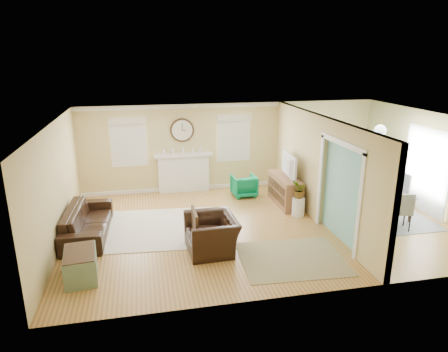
{
  "coord_description": "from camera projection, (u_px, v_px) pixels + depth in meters",
  "views": [
    {
      "loc": [
        -2.64,
        -8.58,
        3.97
      ],
      "look_at": [
        -0.8,
        0.3,
        1.2
      ],
      "focal_mm": 32.0,
      "sensor_mm": 36.0,
      "label": 1
    }
  ],
  "objects": [
    {
      "name": "window_left",
      "position": [
        128.0,
        139.0,
        11.39
      ],
      "size": [
        1.05,
        0.13,
        1.42
      ],
      "color": "white",
      "rests_on": "wall_back"
    },
    {
      "name": "french_doors",
      "position": [
        426.0,
        171.0,
        10.25
      ],
      "size": [
        0.06,
        1.7,
        2.2
      ],
      "color": "white",
      "rests_on": "ground"
    },
    {
      "name": "window_right",
      "position": [
        234.0,
        135.0,
        12.0
      ],
      "size": [
        1.05,
        0.13,
        1.42
      ],
      "color": "white",
      "rests_on": "wall_back"
    },
    {
      "name": "dining_table",
      "position": [
        375.0,
        201.0,
        10.35
      ],
      "size": [
        1.3,
        1.94,
        0.63
      ],
      "primitive_type": "imported",
      "rotation": [
        0.0,
        0.0,
        1.75
      ],
      "color": "#432D1C",
      "rests_on": "floor"
    },
    {
      "name": "credenza",
      "position": [
        285.0,
        190.0,
        10.94
      ],
      "size": [
        0.51,
        1.5,
        0.8
      ],
      "color": "#8B603C",
      "rests_on": "floor"
    },
    {
      "name": "eames_chair",
      "position": [
        212.0,
        234.0,
        8.33
      ],
      "size": [
        1.05,
        1.19,
        0.75
      ],
      "primitive_type": "imported",
      "rotation": [
        0.0,
        0.0,
        -1.53
      ],
      "color": "black",
      "rests_on": "floor"
    },
    {
      "name": "dining_chair_n",
      "position": [
        357.0,
        180.0,
        11.22
      ],
      "size": [
        0.55,
        0.55,
        1.0
      ],
      "color": "gray",
      "rests_on": "floor"
    },
    {
      "name": "dining_chair_s",
      "position": [
        402.0,
        207.0,
        9.31
      ],
      "size": [
        0.5,
        0.5,
        0.93
      ],
      "color": "gray",
      "rests_on": "floor"
    },
    {
      "name": "potted_plant",
      "position": [
        299.0,
        190.0,
        10.06
      ],
      "size": [
        0.49,
        0.52,
        0.46
      ],
      "primitive_type": "imported",
      "rotation": [
        0.0,
        0.0,
        4.3
      ],
      "color": "#337F33",
      "rests_on": "garden_stool"
    },
    {
      "name": "sofa",
      "position": [
        88.0,
        221.0,
        9.07
      ],
      "size": [
        0.97,
        2.31,
        0.67
      ],
      "primitive_type": "imported",
      "rotation": [
        0.0,
        0.0,
        1.53
      ],
      "color": "black",
      "rests_on": "floor"
    },
    {
      "name": "rug_jute",
      "position": [
        292.0,
        258.0,
        8.09
      ],
      "size": [
        2.16,
        1.81,
        0.01
      ],
      "primitive_type": "cube",
      "rotation": [
        0.0,
        0.0,
        -0.06
      ],
      "color": "tan",
      "rests_on": "floor"
    },
    {
      "name": "rug_grey",
      "position": [
        374.0,
        212.0,
        10.44
      ],
      "size": [
        2.23,
        2.79,
        0.01
      ],
      "primitive_type": "cube",
      "color": "gray",
      "rests_on": "floor"
    },
    {
      "name": "green_chair",
      "position": [
        244.0,
        186.0,
        11.61
      ],
      "size": [
        0.7,
        0.72,
        0.62
      ],
      "primitive_type": "imported",
      "rotation": [
        0.0,
        0.0,
        3.2
      ],
      "color": "#107756",
      "rests_on": "floor"
    },
    {
      "name": "rug_cream",
      "position": [
        160.0,
        228.0,
        9.51
      ],
      "size": [
        2.94,
        2.6,
        0.01
      ],
      "primitive_type": "cube",
      "rotation": [
        0.0,
        0.0,
        -0.08
      ],
      "color": "silver",
      "rests_on": "floor"
    },
    {
      "name": "garden_stool",
      "position": [
        298.0,
        207.0,
        10.2
      ],
      "size": [
        0.32,
        0.32,
        0.47
      ],
      "primitive_type": "cylinder",
      "color": "white",
      "rests_on": "floor"
    },
    {
      "name": "pendant",
      "position": [
        380.0,
        131.0,
        9.65
      ],
      "size": [
        0.3,
        0.3,
        0.55
      ],
      "color": "gold",
      "rests_on": "ceiling"
    },
    {
      "name": "floor",
      "position": [
        259.0,
        225.0,
        9.71
      ],
      "size": [
        9.0,
        9.0,
        0.0
      ],
      "primitive_type": "plane",
      "color": "olive",
      "rests_on": "ground"
    },
    {
      "name": "dining_chair_w",
      "position": [
        352.0,
        194.0,
        10.18
      ],
      "size": [
        0.47,
        0.47,
        0.93
      ],
      "color": "white",
      "rests_on": "floor"
    },
    {
      "name": "wall_right",
      "position": [
        429.0,
        163.0,
        10.2
      ],
      "size": [
        0.02,
        6.0,
        2.6
      ],
      "primitive_type": "cube",
      "color": "#D9BD7A",
      "rests_on": "ground"
    },
    {
      "name": "tv",
      "position": [
        285.0,
        165.0,
        10.73
      ],
      "size": [
        0.21,
        1.11,
        0.64
      ],
      "primitive_type": "imported",
      "rotation": [
        0.0,
        0.0,
        1.51
      ],
      "color": "black",
      "rests_on": "credenza"
    },
    {
      "name": "wall_front",
      "position": [
        313.0,
        225.0,
        6.52
      ],
      "size": [
        9.0,
        0.02,
        2.6
      ],
      "primitive_type": "cube",
      "color": "#D9BD7A",
      "rests_on": "ground"
    },
    {
      "name": "ceiling",
      "position": [
        262.0,
        118.0,
        8.95
      ],
      "size": [
        9.0,
        6.0,
        0.02
      ],
      "primitive_type": "cube",
      "color": "white",
      "rests_on": "wall_back"
    },
    {
      "name": "trunk",
      "position": [
        81.0,
        265.0,
        7.33
      ],
      "size": [
        0.65,
        0.97,
        0.53
      ],
      "color": "gray",
      "rests_on": "floor"
    },
    {
      "name": "partition",
      "position": [
        315.0,
        165.0,
        9.87
      ],
      "size": [
        0.17,
        6.0,
        2.6
      ],
      "color": "#D9BD7A",
      "rests_on": "ground"
    },
    {
      "name": "wall_back",
      "position": [
        232.0,
        146.0,
        12.14
      ],
      "size": [
        9.0,
        0.02,
        2.6
      ],
      "primitive_type": "cube",
      "color": "#D9BD7A",
      "rests_on": "ground"
    },
    {
      "name": "fireplace",
      "position": [
        184.0,
        172.0,
        11.94
      ],
      "size": [
        1.7,
        0.3,
        1.17
      ],
      "color": "white",
      "rests_on": "ground"
    },
    {
      "name": "dining_chair_e",
      "position": [
        397.0,
        189.0,
        10.48
      ],
      "size": [
        0.46,
        0.46,
        1.0
      ],
      "color": "gray",
      "rests_on": "floor"
    },
    {
      "name": "wall_clock",
      "position": [
        182.0,
        130.0,
        11.65
      ],
      "size": [
        0.7,
        0.07,
        0.7
      ],
      "color": "#432D1C",
      "rests_on": "wall_back"
    },
    {
      "name": "wall_left",
      "position": [
        56.0,
        186.0,
        8.45
      ],
      "size": [
        0.02,
        6.0,
        2.6
      ],
      "primitive_type": "cube",
      "color": "#D9BD7A",
      "rests_on": "ground"
    }
  ]
}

